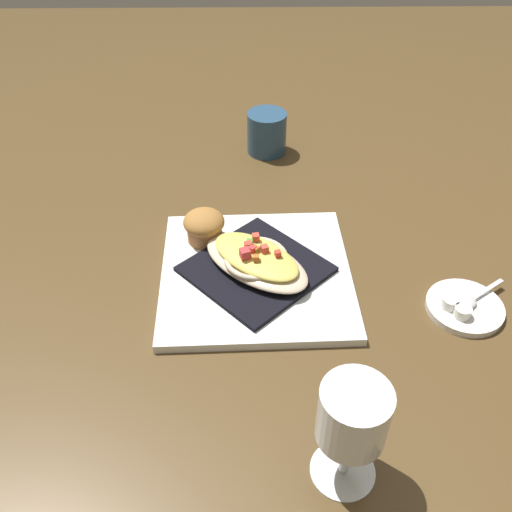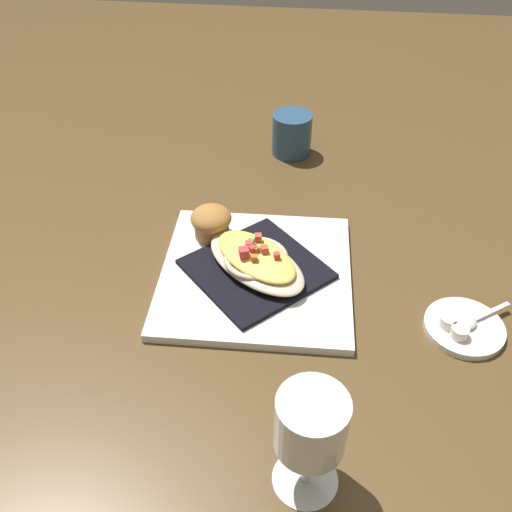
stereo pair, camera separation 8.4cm
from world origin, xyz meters
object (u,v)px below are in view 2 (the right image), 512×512
object	(u,v)px
gratin_dish	(256,259)
coffee_mug	(292,136)
creamer_saucer	(464,328)
muffin	(211,222)
creamer_cup_0	(448,322)
spoon	(469,321)
creamer_cup_1	(459,332)
stemmed_glass	(311,429)
square_plate	(256,274)

from	to	relation	value
gratin_dish	coffee_mug	xyz separation A→B (m)	(-0.38, 0.03, 0.00)
gratin_dish	creamer_saucer	xyz separation A→B (m)	(0.07, 0.30, -0.03)
muffin	creamer_cup_0	size ratio (longest dim) A/B	2.76
creamer_cup_0	coffee_mug	bearing A→B (deg)	-151.48
spoon	creamer_cup_0	bearing A→B (deg)	-76.56
gratin_dish	coffee_mug	bearing A→B (deg)	175.93
creamer_cup_1	creamer_saucer	bearing A→B (deg)	150.02
muffin	creamer_cup_1	world-z (taller)	muffin
stemmed_glass	square_plate	bearing A→B (deg)	-163.87
coffee_mug	muffin	bearing A→B (deg)	-19.66
stemmed_glass	creamer_cup_1	size ratio (longest dim) A/B	6.03
gratin_dish	creamer_cup_1	xyz separation A→B (m)	(0.09, 0.29, -0.02)
square_plate	coffee_mug	distance (m)	0.38
gratin_dish	coffee_mug	world-z (taller)	coffee_mug
creamer_saucer	stemmed_glass	bearing A→B (deg)	-40.37
gratin_dish	creamer_saucer	distance (m)	0.31
muffin	coffee_mug	distance (m)	0.32
creamer_cup_1	stemmed_glass	bearing A→B (deg)	-41.24
coffee_mug	creamer_saucer	size ratio (longest dim) A/B	0.99
muffin	creamer_cup_1	size ratio (longest dim) A/B	2.76
stemmed_glass	creamer_saucer	world-z (taller)	stemmed_glass
creamer_cup_0	stemmed_glass	bearing A→B (deg)	-37.28
muffin	stemmed_glass	world-z (taller)	stemmed_glass
square_plate	muffin	distance (m)	0.12
coffee_mug	creamer_cup_1	xyz separation A→B (m)	(0.48, 0.26, -0.02)
spoon	creamer_cup_1	distance (m)	0.03
square_plate	stemmed_glass	xyz separation A→B (m)	(0.32, 0.09, 0.09)
muffin	creamer_saucer	distance (m)	0.41
gratin_dish	muffin	xyz separation A→B (m)	(-0.08, -0.08, 0.00)
creamer_saucer	creamer_cup_0	world-z (taller)	creamer_cup_0
square_plate	gratin_dish	size ratio (longest dim) A/B	1.45
gratin_dish	spoon	xyz separation A→B (m)	(0.07, 0.31, -0.02)
coffee_mug	stemmed_glass	distance (m)	0.71
creamer_saucer	square_plate	bearing A→B (deg)	-103.66
muffin	coffee_mug	bearing A→B (deg)	160.34
spoon	creamer_cup_0	xyz separation A→B (m)	(0.01, -0.03, 0.00)
square_plate	creamer_saucer	world-z (taller)	square_plate
gratin_dish	creamer_saucer	world-z (taller)	gratin_dish
coffee_mug	spoon	bearing A→B (deg)	31.70
spoon	stemmed_glass	bearing A→B (deg)	-40.66
muffin	creamer_cup_1	xyz separation A→B (m)	(0.17, 0.37, -0.02)
coffee_mug	creamer_saucer	bearing A→B (deg)	31.04
gratin_dish	creamer_cup_0	xyz separation A→B (m)	(0.08, 0.28, -0.02)
creamer_saucer	creamer_cup_0	size ratio (longest dim) A/B	4.62
gratin_dish	spoon	size ratio (longest dim) A/B	2.20
coffee_mug	creamer_cup_0	world-z (taller)	coffee_mug
muffin	creamer_cup_0	distance (m)	0.39
muffin	creamer_cup_0	world-z (taller)	muffin
creamer_saucer	creamer_cup_1	size ratio (longest dim) A/B	4.62
muffin	spoon	distance (m)	0.42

